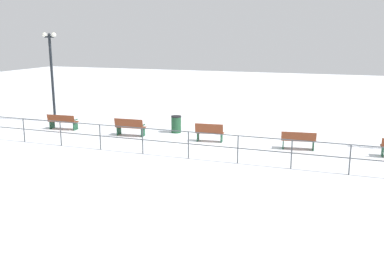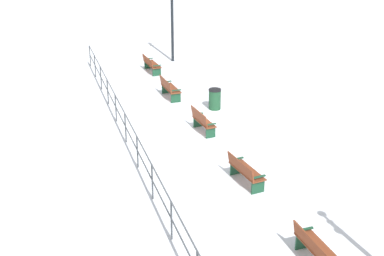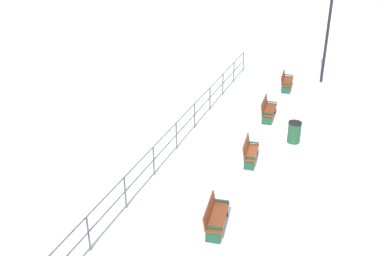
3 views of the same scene
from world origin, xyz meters
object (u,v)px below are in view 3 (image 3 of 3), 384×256
lamppost_middle (329,23)px  trash_bin (294,132)px  bench_fifth (286,81)px  bench_second (215,216)px  bench_third (249,151)px  bench_fourth (268,109)px

lamppost_middle → trash_bin: bearing=-92.4°
lamppost_middle → trash_bin: (-0.33, -7.97, -2.85)m
bench_fifth → lamppost_middle: (1.70, 1.81, 2.86)m
bench_second → bench_third: 4.21m
bench_third → bench_fourth: bearing=86.6°
bench_third → lamppost_middle: bearing=75.0°
lamppost_middle → trash_bin: 8.47m
lamppost_middle → bench_fifth: bearing=-133.3°
bench_third → bench_fourth: 4.22m
bench_second → trash_bin: (1.34, 6.47, 0.01)m
lamppost_middle → trash_bin: size_ratio=5.79×
lamppost_middle → bench_second: bearing=-96.6°
bench_third → bench_fourth: size_ratio=0.89×
bench_second → trash_bin: 6.61m
bench_fifth → trash_bin: size_ratio=1.87×
trash_bin → bench_second: bearing=-101.7°
lamppost_middle → trash_bin: lamppost_middle is taller
bench_second → lamppost_middle: 14.82m
bench_fourth → bench_fifth: bench_fourth is taller
bench_third → bench_fifth: size_ratio=0.83×
bench_fourth → bench_fifth: (0.13, 4.21, -0.03)m
bench_fourth → trash_bin: (1.51, -1.95, -0.02)m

